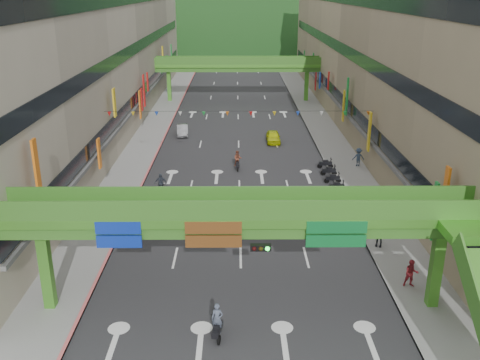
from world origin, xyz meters
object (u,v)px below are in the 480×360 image
Objects in this scene: car_silver at (182,130)px; pedestrian_red at (411,276)px; scooter_rider_near at (217,322)px; overpass_near at (259,230)px; car_yellow at (273,137)px; scooter_rider_mid at (238,160)px.

pedestrian_red is at bearing -70.77° from car_silver.
car_silver is 40.09m from pedestrian_red.
overpass_near is at bearing 45.10° from scooter_rider_near.
pedestrian_red is (17.40, -36.12, 0.25)m from car_silver.
car_yellow is at bearing -23.53° from car_silver.
pedestrian_red is at bearing -65.11° from scooter_rider_mid.
overpass_near is 35.76m from car_yellow.
car_silver is (-7.93, 38.74, -4.57)m from overpass_near.
scooter_rider_mid is 1.13× the size of pedestrian_red.
scooter_rider_mid is 25.04m from pedestrian_red.
pedestrian_red is (9.46, 2.62, -4.32)m from overpass_near.
scooter_rider_mid is 10.88m from car_yellow.
pedestrian_red is (10.54, -22.71, -0.14)m from scooter_rider_mid.
scooter_rider_near is at bearing -134.90° from overpass_near.
overpass_near is 13.65× the size of scooter_rider_near.
scooter_rider_near is 0.53× the size of car_silver.
overpass_near is 15.78× the size of pedestrian_red.
car_silver is 11.63m from car_yellow.
overpass_near is at bearing -94.78° from car_yellow.
scooter_rider_near is at bearing -88.56° from car_silver.
car_yellow is at bearing 84.85° from overpass_near.
car_silver is 0.97× the size of car_yellow.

